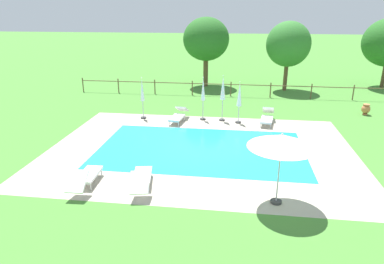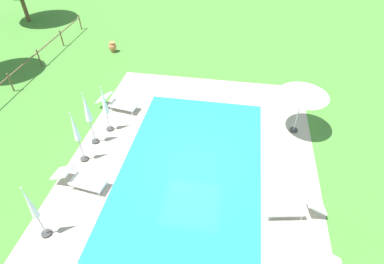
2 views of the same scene
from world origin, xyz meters
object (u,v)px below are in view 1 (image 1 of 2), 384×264
Objects in this scene: sun_lounger_north_near_steps at (267,117)px; sun_lounger_north_end at (142,177)px; sun_lounger_north_far at (178,115)px; patio_umbrella_closed_row_mid_east at (223,91)px; tree_far_west at (288,44)px; sun_lounger_north_mid at (86,176)px; patio_umbrella_closed_row_west at (239,97)px; patio_umbrella_closed_row_centre at (142,93)px; tree_centre at (206,39)px; patio_umbrella_closed_row_mid_west at (203,93)px; terracotta_urn_near_fence at (366,109)px; patio_umbrella_open_foreground at (282,141)px.

sun_lounger_north_near_steps is 1.00× the size of sun_lounger_north_end.
patio_umbrella_closed_row_mid_east reaches higher than sun_lounger_north_far.
tree_far_west is (1.90, 8.54, 3.06)m from sun_lounger_north_near_steps.
sun_lounger_north_mid reaches higher than sun_lounger_north_near_steps.
tree_far_west reaches higher than patio_umbrella_closed_row_mid_east.
patio_umbrella_closed_row_centre is at bearing 178.65° from patio_umbrella_closed_row_west.
patio_umbrella_closed_row_centre is at bearing 104.93° from sun_lounger_north_end.
patio_umbrella_closed_row_centre is 0.93× the size of patio_umbrella_closed_row_mid_east.
patio_umbrella_closed_row_mid_east is at bearing 2.48° from patio_umbrella_closed_row_centre.
tree_centre reaches higher than sun_lounger_north_mid.
patio_umbrella_closed_row_west is at bearing 67.15° from sun_lounger_north_end.
patio_umbrella_closed_row_mid_west is at bearing 3.55° from patio_umbrella_closed_row_centre.
patio_umbrella_closed_row_west is 0.43× the size of tree_centre.
sun_lounger_north_mid is at bearing -111.35° from patio_umbrella_closed_row_mid_west.
patio_umbrella_closed_row_west is 10.04m from tree_centre.
patio_umbrella_closed_row_mid_east is 8.68m from terracotta_urn_near_fence.
sun_lounger_north_far is 11.51m from tree_far_west.
patio_umbrella_closed_row_west is (-1.54, -0.13, 1.08)m from sun_lounger_north_near_steps.
sun_lounger_north_far is at bearing -158.93° from patio_umbrella_closed_row_mid_west.
sun_lounger_north_far is 0.90× the size of patio_umbrella_open_foreground.
sun_lounger_north_far is 7.54m from sun_lounger_north_end.
patio_umbrella_closed_row_mid_east reaches higher than sun_lounger_north_end.
tree_centre is (-6.14, 0.73, 0.23)m from tree_far_west.
patio_umbrella_closed_row_centre is (-0.15, 8.02, 1.08)m from sun_lounger_north_mid.
tree_centre is at bearing 102.78° from patio_umbrella_open_foreground.
sun_lounger_north_mid is 8.09m from patio_umbrella_closed_row_centre.
sun_lounger_north_near_steps is at bearing 58.60° from sun_lounger_north_end.
terracotta_urn_near_fence is (12.70, 2.45, -1.10)m from patio_umbrella_closed_row_centre.
patio_umbrella_closed_row_mid_east reaches higher than patio_umbrella_closed_row_centre.
sun_lounger_north_mid is 0.87× the size of patio_umbrella_closed_row_centre.
sun_lounger_north_mid is at bearing -98.14° from tree_centre.
patio_umbrella_closed_row_west reaches higher than sun_lounger_north_near_steps.
sun_lounger_north_end is 0.92× the size of patio_umbrella_closed_row_west.
patio_umbrella_closed_row_mid_east reaches higher than patio_umbrella_closed_row_west.
tree_centre is (2.47, 17.30, 3.28)m from sun_lounger_north_mid.
sun_lounger_north_mid is 16.35m from terracotta_urn_near_fence.
sun_lounger_north_far is 3.45m from patio_umbrella_closed_row_west.
sun_lounger_north_mid is at bearing -129.94° from sun_lounger_north_near_steps.
sun_lounger_north_far is 3.33× the size of terracotta_urn_near_fence.
patio_umbrella_closed_row_mid_west is 1.02× the size of patio_umbrella_closed_row_centre.
sun_lounger_north_end is 3.29× the size of terracotta_urn_near_fence.
patio_umbrella_open_foreground is at bearing -60.37° from sun_lounger_north_far.
sun_lounger_north_mid is 7.96m from sun_lounger_north_far.
tree_far_west is at bearing 52.84° from sun_lounger_north_far.
sun_lounger_north_far is 0.40× the size of tree_centre.
sun_lounger_north_near_steps is at bearing -102.52° from tree_far_west.
patio_umbrella_closed_row_mid_west reaches higher than sun_lounger_north_end.
tree_far_west reaches higher than patio_umbrella_open_foreground.
sun_lounger_north_near_steps is 3.70m from patio_umbrella_closed_row_mid_west.
patio_umbrella_closed_row_mid_west is at bearing 170.36° from patio_umbrella_closed_row_west.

